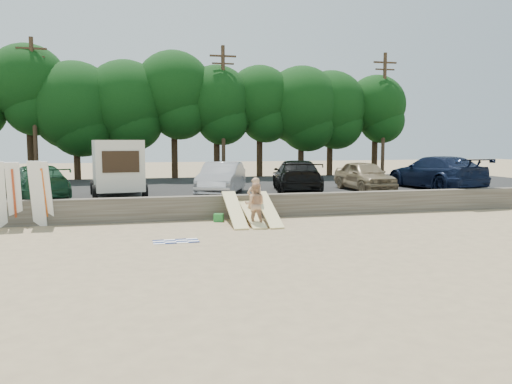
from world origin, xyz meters
The scene contains 22 objects.
ground centered at (0.00, 0.00, 0.00)m, with size 120.00×120.00×0.00m, color tan.
seawall centered at (0.00, 3.00, 0.50)m, with size 44.00×0.50×1.00m, color #6B6356.
parking_lot centered at (0.00, 10.50, 0.35)m, with size 44.00×14.50×0.70m, color #282828.
treeline centered at (-0.12, 17.53, 6.13)m, with size 32.40×6.04×8.89m.
utility_poles centered at (2.00, 16.00, 5.43)m, with size 25.80×0.26×9.00m.
box_trailer centered at (-4.75, 6.49, 2.19)m, with size 2.76×4.38×2.65m.
car_1 centered at (-8.20, 5.91, 1.47)m, with size 2.16×5.32×1.55m, color #143922.
car_2 centered at (0.17, 6.01, 1.49)m, with size 1.67×4.80×1.58m, color #A2A2A7.
car_3 centered at (4.18, 6.54, 1.51)m, with size 2.28×5.61×1.63m, color black.
car_4 centered at (7.80, 6.19, 1.48)m, with size 1.85×4.60×1.57m, color #897557.
car_5 centered at (11.99, 6.16, 1.60)m, with size 2.52×6.19×1.80m, color black.
surfboard_upright_2 centered at (-8.41, 2.59, 1.27)m, with size 0.50×0.06×2.60m, color white.
surfboard_upright_3 centered at (-7.60, 2.55, 1.28)m, with size 0.50×0.06×2.60m, color white.
surfboard_upright_4 centered at (-7.33, 2.61, 1.27)m, with size 0.50×0.06×2.60m, color white.
surfboard_low_0 centered at (-0.09, 1.43, 0.59)m, with size 0.56×3.00×0.07m, color #F8E69C.
surfboard_low_1 centered at (0.61, 1.44, 0.41)m, with size 0.56×3.00×0.07m, color #F8E69C.
surfboard_low_2 centered at (1.26, 1.31, 0.58)m, with size 0.56×3.00×0.07m, color #F8E69C.
beachgoer_a centered at (0.86, 1.88, 0.91)m, with size 0.67×0.44×1.82m, color tan.
beachgoer_b centered at (0.58, 0.73, 0.86)m, with size 0.83×0.65×1.71m, color tan.
cooler centered at (-0.61, 2.23, 0.16)m, with size 0.38×0.30×0.32m, color green.
gear_bag centered at (0.94, 2.03, 0.11)m, with size 0.30×0.25×0.22m, color orange.
beach_towel centered at (-2.64, -1.49, 0.01)m, with size 1.50×1.50×0.00m, color white.
Camera 1 is at (-3.86, -17.92, 3.33)m, focal length 35.00 mm.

